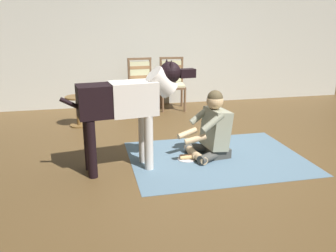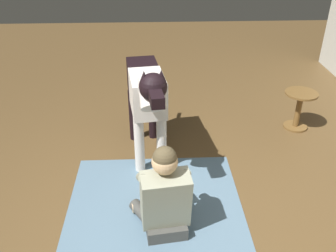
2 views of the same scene
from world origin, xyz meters
name	(u,v)px [view 2 (image 2 of 2)]	position (x,y,z in m)	size (l,w,h in m)	color
ground_plane	(161,229)	(0.00, 0.00, 0.00)	(13.97, 13.97, 0.00)	brown
area_rug	(156,230)	(0.02, -0.05, 0.00)	(2.15, 1.64, 0.01)	slate
person_sitting_on_floor	(164,196)	(-0.02, 0.03, 0.35)	(0.66, 0.57, 0.85)	#42423E
large_dog	(147,94)	(-1.08, -0.11, 0.80)	(1.54, 0.44, 1.25)	silver
hot_dog_on_plate	(159,199)	(-0.36, -0.02, 0.03)	(0.23, 0.23, 0.06)	silver
round_side_table	(299,107)	(-1.69, 1.78, 0.29)	(0.40, 0.40, 0.49)	brown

